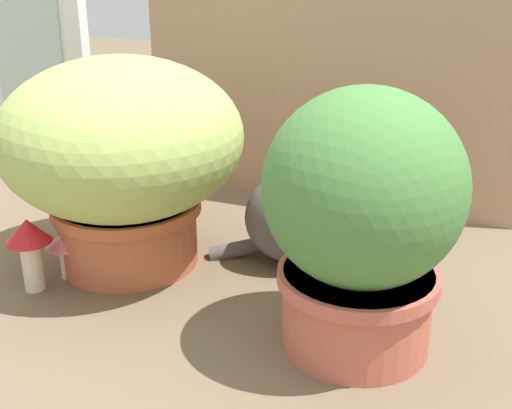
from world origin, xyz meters
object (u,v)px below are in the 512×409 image
object	(u,v)px
leafy_planter	(362,217)
mushroom_ornament_pink	(66,244)
grass_planter	(122,152)
mushroom_ornament_red	(29,241)
cat	(312,211)

from	to	relation	value
leafy_planter	mushroom_ornament_pink	xyz separation A→B (m)	(-0.62, 0.02, -0.17)
grass_planter	leafy_planter	bearing A→B (deg)	-13.73
leafy_planter	mushroom_ornament_red	size ratio (longest dim) A/B	2.96
leafy_planter	mushroom_ornament_pink	world-z (taller)	leafy_planter
grass_planter	mushroom_ornament_red	bearing A→B (deg)	-122.86
leafy_planter	grass_planter	bearing A→B (deg)	166.27
grass_planter	mushroom_ornament_pink	world-z (taller)	grass_planter
leafy_planter	mushroom_ornament_red	world-z (taller)	leafy_planter
cat	leafy_planter	bearing A→B (deg)	-59.21
mushroom_ornament_red	mushroom_ornament_pink	bearing A→B (deg)	64.88
cat	mushroom_ornament_red	xyz separation A→B (m)	(-0.49, -0.33, -0.01)
grass_planter	mushroom_ornament_pink	size ratio (longest dim) A/B	4.83
mushroom_ornament_pink	mushroom_ornament_red	world-z (taller)	mushroom_ornament_red
cat	mushroom_ornament_red	world-z (taller)	cat
mushroom_ornament_red	leafy_planter	bearing A→B (deg)	4.16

